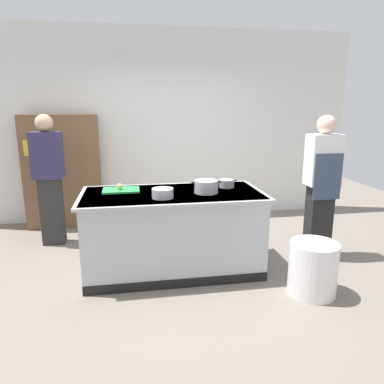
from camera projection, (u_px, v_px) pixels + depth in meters
name	position (u px, v px, depth m)	size (l,w,h in m)	color
ground_plane	(173.00, 269.00, 4.11)	(10.00, 10.00, 0.00)	slate
back_wall	(157.00, 126.00, 5.77)	(6.40, 0.12, 3.00)	white
counter_island	(173.00, 231.00, 4.00)	(1.98, 0.98, 0.90)	#B7BABF
cutting_board	(121.00, 190.00, 3.97)	(0.40, 0.28, 0.02)	green
onion	(120.00, 187.00, 3.94)	(0.07, 0.07, 0.07)	tan
stock_pot	(206.00, 187.00, 3.87)	(0.32, 0.26, 0.14)	#B7BABF
sauce_pan	(226.00, 183.00, 4.14)	(0.24, 0.18, 0.09)	#99999E
mixing_bowl	(163.00, 193.00, 3.66)	(0.22, 0.22, 0.10)	#B7BABF
trash_bin	(313.00, 268.00, 3.51)	(0.47, 0.47, 0.53)	white
person_chef	(322.00, 184.00, 4.27)	(0.38, 0.25, 1.72)	black
person_guest	(49.00, 177.00, 4.68)	(0.38, 0.24, 1.72)	#2A2A2A
bookshelf	(62.00, 172.00, 5.39)	(1.10, 0.31, 1.70)	brown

